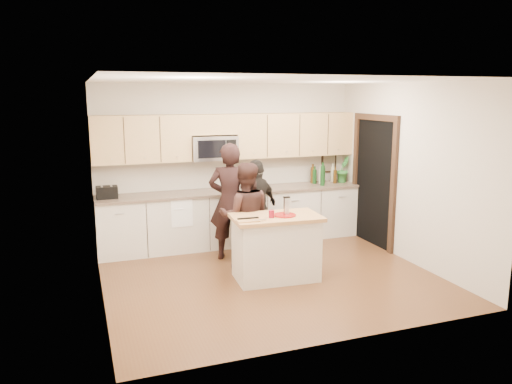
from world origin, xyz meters
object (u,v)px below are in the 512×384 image
object	(u,v)px
island	(276,247)
woman_right	(257,208)
toaster	(107,192)
woman_center	(245,216)
woman_left	(230,202)

from	to	relation	value
island	woman_right	bearing A→B (deg)	87.53
toaster	woman_center	distance (m)	2.22
toaster	woman_left	size ratio (longest dim) A/B	0.18
island	toaster	world-z (taller)	toaster
toaster	woman_right	xyz separation A→B (m)	(2.22, -0.68, -0.27)
woman_left	woman_center	bearing A→B (deg)	124.64
woman_left	woman_right	world-z (taller)	woman_left
toaster	woman_center	bearing A→B (deg)	-33.61
woman_left	toaster	bearing A→B (deg)	3.22
island	woman_right	xyz separation A→B (m)	(0.12, 1.09, 0.31)
woman_center	toaster	bearing A→B (deg)	-18.10
woman_left	woman_center	xyz separation A→B (m)	(0.08, -0.49, -0.12)
toaster	woman_right	world-z (taller)	woman_right
toaster	woman_center	xyz separation A→B (m)	(1.84, -1.22, -0.25)
island	woman_left	bearing A→B (deg)	111.68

